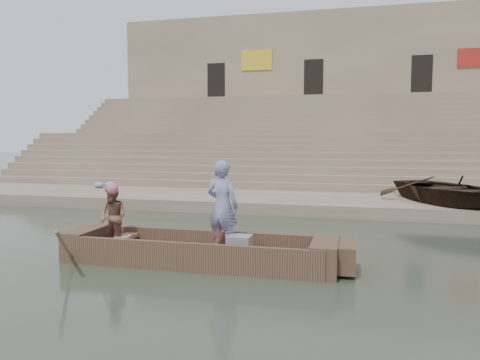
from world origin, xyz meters
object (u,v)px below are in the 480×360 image
at_px(rowing_man, 113,217).
at_px(television, 239,245).
at_px(standing_man, 222,206).
at_px(beached_rowboat, 447,189).
at_px(main_rowboat, 198,258).

bearing_deg(rowing_man, television, 15.10).
relative_size(standing_man, beached_rowboat, 0.43).
bearing_deg(standing_man, main_rowboat, 33.67).
height_order(main_rowboat, rowing_man, rowing_man).
relative_size(television, beached_rowboat, 0.10).
distance_m(standing_man, rowing_man, 2.42).
bearing_deg(beached_rowboat, rowing_man, -163.82).
xyz_separation_m(main_rowboat, rowing_man, (-1.93, 0.04, 0.77)).
height_order(main_rowboat, standing_man, standing_man).
relative_size(main_rowboat, television, 10.87).
bearing_deg(standing_man, rowing_man, 16.82).
relative_size(rowing_man, beached_rowboat, 0.30).
bearing_deg(rowing_man, main_rowboat, 14.75).
relative_size(main_rowboat, standing_man, 2.64).
height_order(main_rowboat, beached_rowboat, beached_rowboat).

